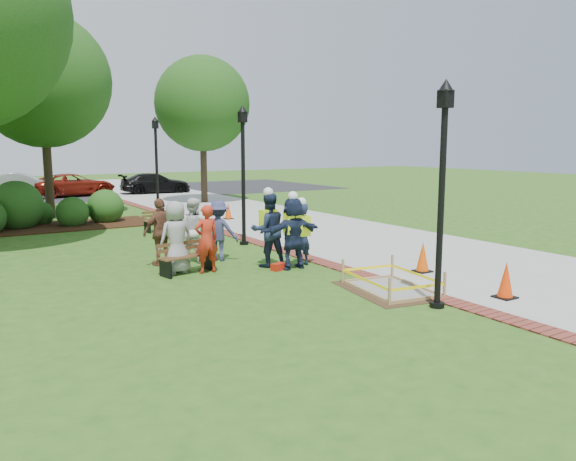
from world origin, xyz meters
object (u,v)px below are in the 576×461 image
cone_front (506,281)px  hivis_worker_b (301,232)px  hivis_worker_a (293,231)px  hivis_worker_c (268,228)px  lamp_near (442,178)px  wet_concrete_pad (391,280)px  bench_near (188,264)px

cone_front → hivis_worker_b: 5.13m
hivis_worker_a → hivis_worker_c: 0.67m
lamp_near → hivis_worker_a: 4.61m
wet_concrete_pad → hivis_worker_b: (-0.27, 3.07, 0.65)m
bench_near → hivis_worker_c: size_ratio=0.73×
bench_near → hivis_worker_b: 2.97m
lamp_near → hivis_worker_a: (-0.54, 4.32, -1.52)m
bench_near → hivis_worker_a: size_ratio=0.76×
hivis_worker_a → hivis_worker_b: hivis_worker_a is taller
cone_front → hivis_worker_c: bearing=116.2°
wet_concrete_pad → cone_front: 2.29m
hivis_worker_b → hivis_worker_c: size_ratio=0.87×
hivis_worker_c → hivis_worker_a: bearing=-54.6°
wet_concrete_pad → bench_near: 4.89m
hivis_worker_a → wet_concrete_pad: bearing=-77.8°
bench_near → hivis_worker_c: 2.22m
wet_concrete_pad → hivis_worker_b: 3.15m
lamp_near → hivis_worker_c: 5.17m
wet_concrete_pad → hivis_worker_a: bearing=102.2°
lamp_near → hivis_worker_c: (-0.92, 4.86, -1.48)m
hivis_worker_a → bench_near: bearing=160.1°
cone_front → wet_concrete_pad: bearing=131.6°
lamp_near → hivis_worker_b: 4.76m
hivis_worker_a → hivis_worker_c: size_ratio=0.96×
wet_concrete_pad → hivis_worker_c: bearing=106.4°
hivis_worker_b → hivis_worker_c: (-0.75, 0.38, 0.11)m
bench_near → lamp_near: size_ratio=0.35×
bench_near → cone_front: (4.60, -5.51, 0.13)m
lamp_near → bench_near: bearing=119.8°
bench_near → hivis_worker_c: (2.06, -0.34, 0.75)m
bench_near → cone_front: bearing=-50.2°
bench_near → hivis_worker_b: (2.80, -0.72, 0.64)m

